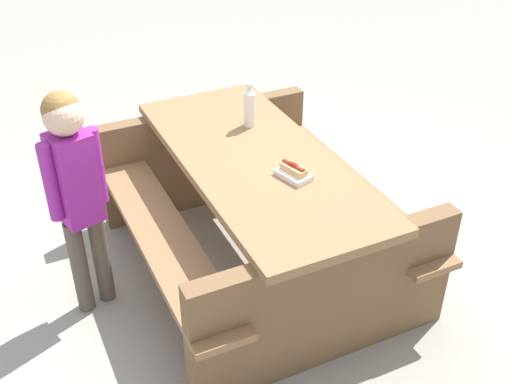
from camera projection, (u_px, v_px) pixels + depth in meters
name	position (u px, v px, depth m)	size (l,w,h in m)	color
ground_plane	(256.00, 265.00, 3.72)	(30.00, 30.00, 0.00)	gray
picnic_table	(256.00, 204.00, 3.48)	(2.00, 1.68, 0.75)	olive
soda_bottle	(249.00, 106.00, 3.56)	(0.07, 0.07, 0.26)	silver
hotdog_tray	(293.00, 172.00, 3.12)	(0.21, 0.18, 0.08)	white
child_in_coat	(75.00, 179.00, 3.02)	(0.24, 0.29, 1.26)	brown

